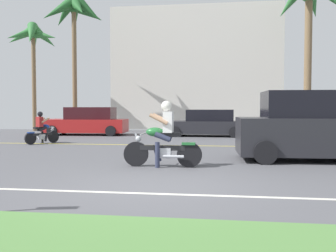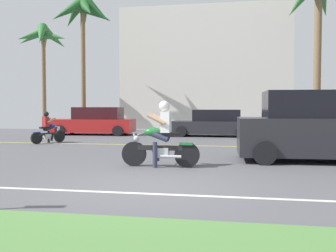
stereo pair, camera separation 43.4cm
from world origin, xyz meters
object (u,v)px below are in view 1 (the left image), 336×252
suv_nearby (321,127)px  motorcyclist_distant (42,130)px  palm_tree_0 (74,15)px  parked_car_0 (88,122)px  parked_car_1 (207,124)px  motorcyclist (163,139)px  palm_tree_1 (310,5)px  palm_tree_2 (33,40)px  parked_car_2 (308,126)px

suv_nearby → motorcyclist_distant: 10.98m
palm_tree_0 → parked_car_0: bearing=-54.7°
parked_car_1 → palm_tree_0: bearing=164.0°
motorcyclist → motorcyclist_distant: motorcyclist is taller
suv_nearby → motorcyclist_distant: bearing=160.0°
parked_car_1 → suv_nearby: bearing=-68.0°
palm_tree_0 → motorcyclist_distant: size_ratio=5.86×
motorcyclist → palm_tree_0: bearing=120.0°
palm_tree_1 → motorcyclist_distant: (-12.39, -7.80, -6.77)m
motorcyclist → suv_nearby: bearing=23.2°
suv_nearby → parked_car_1: size_ratio=1.15×
parked_car_1 → palm_tree_2: (-11.35, 3.16, 5.22)m
parked_car_1 → palm_tree_2: bearing=164.4°
motorcyclist → parked_car_0: bearing=118.7°
parked_car_1 → parked_car_2: (4.73, -1.96, 0.01)m
parked_car_1 → palm_tree_1: (5.69, 2.61, 6.68)m
suv_nearby → palm_tree_2: size_ratio=0.70×
motorcyclist → parked_car_1: size_ratio=0.47×
motorcyclist → palm_tree_1: size_ratio=0.23×
palm_tree_0 → palm_tree_1: palm_tree_1 is taller
palm_tree_1 → suv_nearby: bearing=-100.2°
palm_tree_0 → palm_tree_1: (13.93, 0.25, 0.13)m
parked_car_1 → motorcyclist_distant: parked_car_1 is taller
parked_car_0 → parked_car_2: parked_car_0 is taller
parked_car_1 → parked_car_2: 5.12m
palm_tree_2 → palm_tree_0: bearing=-14.5°
parked_car_2 → palm_tree_1: bearing=78.2°
parked_car_1 → palm_tree_0: palm_tree_0 is taller
parked_car_1 → parked_car_2: size_ratio=1.07×
motorcyclist → suv_nearby: 4.67m
suv_nearby → palm_tree_2: palm_tree_2 is taller
palm_tree_2 → motorcyclist_distant: (4.64, -8.35, -5.31)m
parked_car_0 → palm_tree_1: size_ratio=0.51×
parked_car_0 → palm_tree_0: palm_tree_0 is taller
parked_car_0 → parked_car_1: size_ratio=1.07×
motorcyclist_distant → suv_nearby: bearing=-20.0°
suv_nearby → parked_car_1: bearing=112.0°
motorcyclist → suv_nearby: (4.29, 1.83, 0.25)m
parked_car_1 → palm_tree_2: size_ratio=0.61×
palm_tree_2 → parked_car_2: bearing=-17.7°
motorcyclist → palm_tree_0: 16.49m
suv_nearby → palm_tree_1: palm_tree_1 is taller
palm_tree_0 → palm_tree_2: 3.47m
suv_nearby → parked_car_2: suv_nearby is taller
parked_car_0 → palm_tree_0: bearing=125.3°
parked_car_0 → parked_car_1: 6.58m
parked_car_2 → motorcyclist_distant: parked_car_2 is taller
suv_nearby → palm_tree_1: 13.35m
suv_nearby → palm_tree_0: 17.53m
motorcyclist → parked_car_0: (-5.90, 10.77, 0.01)m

